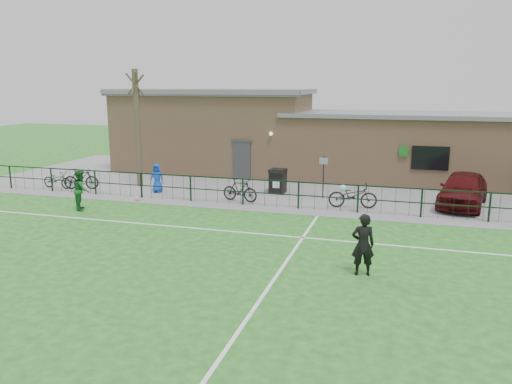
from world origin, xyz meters
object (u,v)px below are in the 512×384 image
(bare_tree, at_px, (137,129))
(sign_post, at_px, (323,177))
(bicycle_d, at_px, (240,190))
(bicycle_e, at_px, (353,195))
(wheelie_bin_right, at_px, (278,181))
(bicycle_a, at_px, (57,180))
(spectator_child, at_px, (157,178))
(car_maroon, at_px, (463,189))
(bicycle_b, at_px, (81,179))
(ball_ground, at_px, (137,199))
(outfield_player, at_px, (81,190))
(wheelie_bin_left, at_px, (278,183))

(bare_tree, distance_m, sign_post, 9.89)
(bicycle_d, height_order, bicycle_e, bicycle_e)
(wheelie_bin_right, distance_m, sign_post, 2.51)
(wheelie_bin_right, relative_size, bicycle_d, 0.61)
(wheelie_bin_right, bearing_deg, bicycle_e, -26.07)
(bicycle_a, height_order, spectator_child, spectator_child)
(sign_post, relative_size, bicycle_d, 1.16)
(sign_post, xyz_separation_m, car_maroon, (6.09, 0.20, -0.25))
(bicycle_a, distance_m, bicycle_b, 1.35)
(car_maroon, relative_size, bicycle_e, 2.15)
(bicycle_e, bearing_deg, wheelie_bin_right, 51.75)
(sign_post, distance_m, ball_ground, 8.64)
(bicycle_b, xyz_separation_m, bicycle_e, (13.60, -0.04, 0.01))
(bare_tree, relative_size, bicycle_a, 3.53)
(spectator_child, bearing_deg, sign_post, -0.55)
(bicycle_e, bearing_deg, outfield_player, 99.28)
(car_maroon, distance_m, outfield_player, 16.46)
(bare_tree, xyz_separation_m, spectator_child, (1.66, -1.24, -2.27))
(bicycle_a, bearing_deg, spectator_child, -80.12)
(bare_tree, relative_size, outfield_player, 3.53)
(sign_post, bearing_deg, bicycle_d, -153.64)
(bicycle_d, bearing_deg, ball_ground, 114.85)
(bicycle_b, bearing_deg, wheelie_bin_right, -92.92)
(bare_tree, distance_m, bicycle_e, 11.60)
(bicycle_a, xyz_separation_m, bicycle_e, (14.94, 0.09, 0.09))
(bare_tree, height_order, wheelie_bin_left, bare_tree)
(bicycle_b, relative_size, bicycle_e, 0.86)
(spectator_child, bearing_deg, wheelie_bin_left, 6.84)
(spectator_child, bearing_deg, ball_ground, -99.48)
(wheelie_bin_left, relative_size, bicycle_b, 0.58)
(wheelie_bin_left, xyz_separation_m, bicycle_a, (-11.13, -2.07, -0.06))
(bicycle_e, relative_size, ball_ground, 9.22)
(bare_tree, distance_m, outfield_player, 5.62)
(wheelie_bin_right, relative_size, bicycle_b, 0.60)
(wheelie_bin_left, xyz_separation_m, wheelie_bin_right, (-0.08, 0.26, 0.02))
(wheelie_bin_right, height_order, bicycle_a, wheelie_bin_right)
(bare_tree, height_order, bicycle_a, bare_tree)
(spectator_child, bearing_deg, car_maroon, -2.94)
(outfield_player, height_order, ball_ground, outfield_player)
(sign_post, relative_size, bicycle_e, 0.97)
(bicycle_d, xyz_separation_m, spectator_child, (-4.52, 0.69, 0.19))
(bicycle_a, relative_size, outfield_player, 1.00)
(car_maroon, xyz_separation_m, bicycle_e, (-4.56, -1.71, -0.21))
(bare_tree, relative_size, wheelie_bin_left, 5.90)
(sign_post, bearing_deg, outfield_player, -152.33)
(wheelie_bin_right, xyz_separation_m, bicycle_d, (-1.15, -2.47, -0.01))
(spectator_child, bearing_deg, bare_tree, 135.21)
(car_maroon, relative_size, ball_ground, 19.80)
(wheelie_bin_left, height_order, bicycle_b, bicycle_b)
(bicycle_d, bearing_deg, bicycle_a, 99.30)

